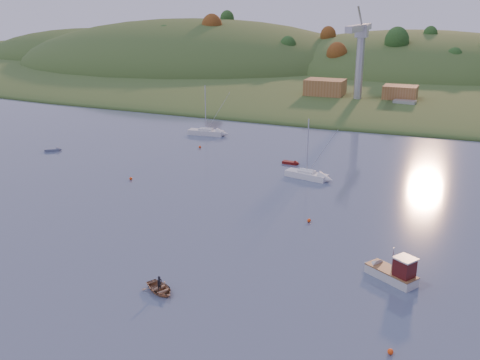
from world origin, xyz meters
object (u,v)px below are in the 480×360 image
at_px(fishing_boat, 388,270).
at_px(sailboat_near, 206,132).
at_px(canoe, 160,289).
at_px(grey_dinghy, 56,150).
at_px(red_tender, 293,163).
at_px(sailboat_far, 307,174).

bearing_deg(fishing_boat, sailboat_near, -16.44).
height_order(fishing_boat, canoe, fishing_boat).
height_order(fishing_boat, grey_dinghy, fishing_boat).
bearing_deg(canoe, fishing_boat, -31.25).
xyz_separation_m(fishing_boat, red_tender, (-21.73, 37.05, -0.68)).
bearing_deg(canoe, grey_dinghy, 79.09).
relative_size(fishing_boat, canoe, 1.73).
distance_m(fishing_boat, canoe, 23.84).
bearing_deg(grey_dinghy, sailboat_far, -30.77).
relative_size(sailboat_near, sailboat_far, 1.10).
bearing_deg(fishing_boat, grey_dinghy, 9.26).
bearing_deg(grey_dinghy, red_tender, -22.08).
distance_m(sailboat_far, canoe, 41.99).
height_order(sailboat_near, sailboat_far, sailboat_near).
bearing_deg(sailboat_far, sailboat_near, 155.97).
xyz_separation_m(canoe, red_tender, (-1.00, 48.81, -0.16)).
height_order(red_tender, grey_dinghy, grey_dinghy).
xyz_separation_m(sailboat_near, sailboat_far, (29.27, -21.86, -0.05)).
distance_m(sailboat_near, grey_dinghy, 32.12).
xyz_separation_m(sailboat_near, red_tender, (24.86, -14.89, -0.49)).
height_order(canoe, red_tender, red_tender).
height_order(fishing_boat, red_tender, fishing_boat).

